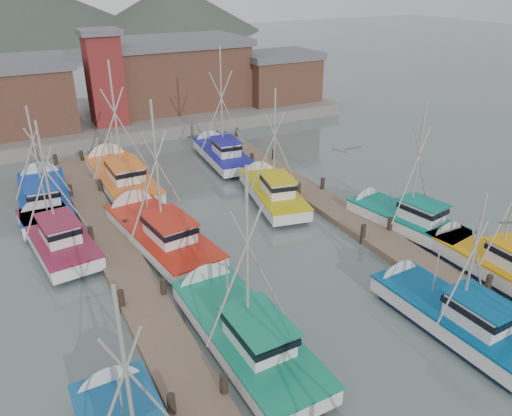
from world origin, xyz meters
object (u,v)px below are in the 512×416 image
boat_8 (157,232)px  boat_12 (120,175)px  boat_4 (239,328)px  lookout_tower (105,77)px

boat_8 → boat_12: (0.25, 9.82, 0.00)m
boat_4 → boat_12: size_ratio=0.93×
boat_4 → boat_8: (-0.43, 10.01, 0.00)m
boat_12 → lookout_tower: bearing=78.6°
boat_12 → boat_8: bearing=-92.6°
boat_4 → boat_8: 10.02m
lookout_tower → boat_4: size_ratio=0.87×
lookout_tower → boat_4: (-2.07, -32.33, -4.87)m
lookout_tower → boat_8: size_ratio=0.82×
lookout_tower → boat_8: bearing=-96.4°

